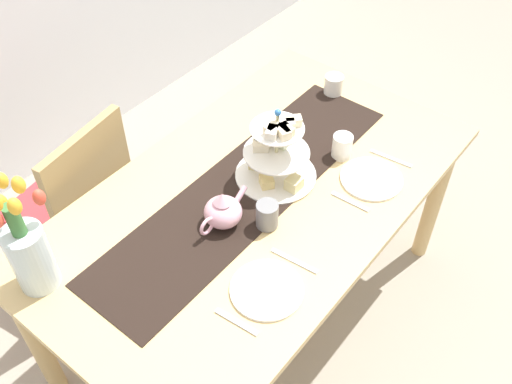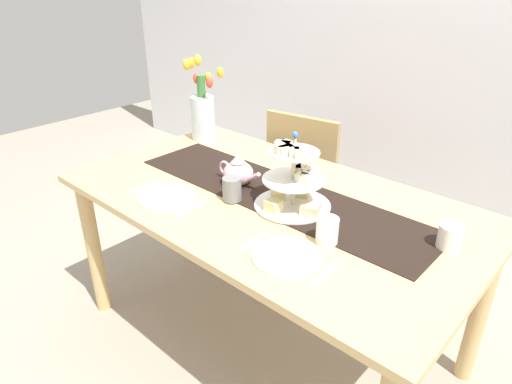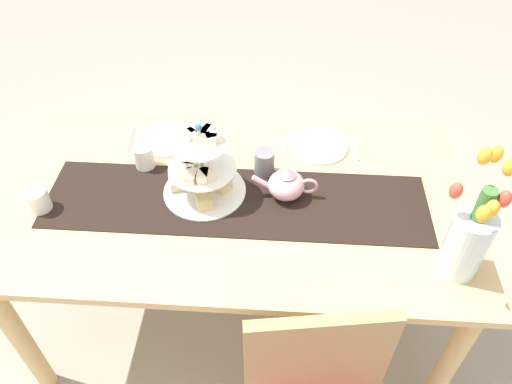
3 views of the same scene
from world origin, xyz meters
name	(u,v)px [view 3 (image 3 of 3)]	position (x,y,z in m)	size (l,w,h in m)	color
ground_plane	(242,308)	(0.00, 0.00, 0.00)	(8.00, 8.00, 0.00)	gray
dining_table	(238,213)	(0.00, 0.00, 0.66)	(1.70, 0.96, 0.76)	tan
table_runner	(236,201)	(0.00, 0.04, 0.76)	(1.37, 0.34, 0.00)	black
tiered_cake_stand	(202,170)	(0.12, 0.00, 0.87)	(0.30, 0.30, 0.30)	beige
teapot	(287,184)	(-0.18, 0.00, 0.82)	(0.24, 0.13, 0.14)	#E5A8BC
tulip_vase	(469,236)	(-0.72, 0.29, 0.92)	(0.16, 0.21, 0.46)	silver
cream_jug	(38,200)	(0.68, 0.12, 0.81)	(0.08, 0.08, 0.09)	white
dinner_plate_left	(319,146)	(-0.31, -0.29, 0.77)	(0.23, 0.23, 0.01)	white
fork_left	(355,148)	(-0.45, -0.29, 0.77)	(0.02, 0.15, 0.01)	silver
knife_left	(283,145)	(-0.16, -0.29, 0.77)	(0.01, 0.17, 0.01)	silver
dinner_plate_right	(165,140)	(0.32, -0.29, 0.77)	(0.23, 0.23, 0.01)	white
fork_right	(200,141)	(0.18, -0.29, 0.77)	(0.02, 0.15, 0.01)	silver
knife_right	(130,139)	(0.47, -0.29, 0.77)	(0.01, 0.17, 0.01)	silver
mug_grey	(264,162)	(-0.09, -0.12, 0.81)	(0.08, 0.08, 0.10)	slate
mug_white_text	(144,157)	(0.37, -0.13, 0.81)	(0.08, 0.08, 0.10)	white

